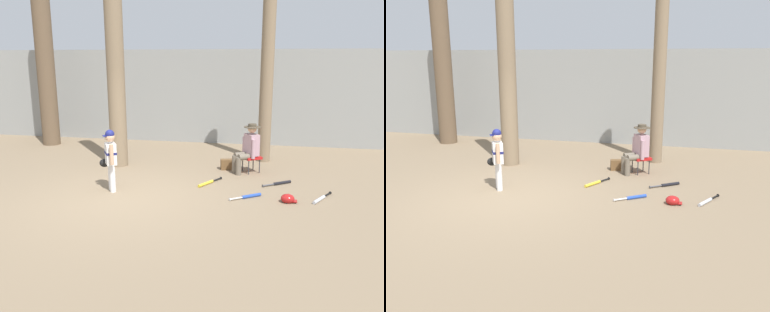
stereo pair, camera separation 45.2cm
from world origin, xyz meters
TOP-DOWN VIEW (x-y plane):
  - ground_plane at (0.00, 0.00)m, footprint 60.00×60.00m
  - concrete_back_wall at (0.00, 5.96)m, footprint 18.00×0.36m
  - tree_near_player at (-1.00, 2.48)m, footprint 0.64×0.64m
  - tree_behind_spectator at (2.69, 3.68)m, footprint 0.57×0.57m
  - young_ballplayer at (-0.40, 0.47)m, footprint 0.50×0.52m
  - folding_stool at (2.41, 2.46)m, footprint 0.55×0.55m
  - seated_spectator at (2.33, 2.41)m, footprint 0.65×0.58m
  - handbag_beside_stool at (1.82, 2.61)m, footprint 0.37×0.26m
  - tree_far_left at (-4.15, 4.57)m, footprint 0.89×0.89m
  - bat_yellow_trainer at (1.52, 1.28)m, footprint 0.45×0.74m
  - bat_black_composite at (3.10, 1.58)m, footprint 0.64×0.50m
  - bat_aluminum_silver at (3.87, 0.69)m, footprint 0.44×0.71m
  - bat_blue_youth at (2.48, 0.57)m, footprint 0.62×0.48m
  - batting_helmet_red at (3.23, 0.45)m, footprint 0.31×0.24m

SIDE VIEW (x-z plane):
  - ground_plane at x=0.00m, z-range 0.00..0.00m
  - bat_yellow_trainer at x=1.52m, z-range 0.00..0.07m
  - bat_blue_youth at x=2.48m, z-range 0.00..0.07m
  - bat_black_composite at x=3.10m, z-range 0.00..0.07m
  - bat_aluminum_silver at x=3.87m, z-range 0.00..0.07m
  - batting_helmet_red at x=3.23m, z-range -0.01..0.17m
  - handbag_beside_stool at x=1.82m, z-range 0.00..0.26m
  - folding_stool at x=2.41m, z-range 0.16..0.57m
  - seated_spectator at x=2.33m, z-range 0.04..1.24m
  - young_ballplayer at x=-0.40m, z-range 0.09..1.40m
  - concrete_back_wall at x=0.00m, z-range 0.00..3.01m
  - tree_behind_spectator at x=2.69m, z-range -0.31..4.11m
  - tree_far_left at x=-4.15m, z-range -0.46..5.07m
  - tree_near_player at x=-1.00m, z-range -0.32..5.19m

